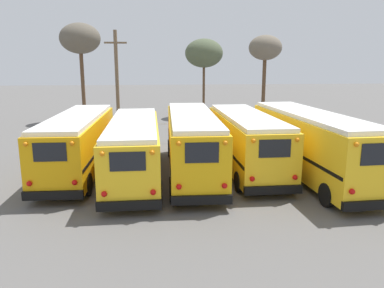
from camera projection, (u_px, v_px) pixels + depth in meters
name	position (u px, v px, depth m)	size (l,w,h in m)	color
ground_plane	(192.00, 173.00, 19.76)	(160.00, 160.00, 0.00)	#5B5956
school_bus_0	(78.00, 142.00, 19.59)	(2.61, 10.12, 3.06)	#E5A00C
school_bus_1	(134.00, 147.00, 18.66)	(2.63, 10.29, 2.94)	yellow
school_bus_2	(192.00, 141.00, 19.23)	(2.67, 10.56, 3.20)	#EAAA0F
school_bus_3	(246.00, 140.00, 20.13)	(2.66, 9.82, 3.04)	yellow
school_bus_4	(310.00, 142.00, 18.94)	(3.00, 11.05, 3.28)	yellow
utility_pole	(117.00, 81.00, 30.49)	(1.80, 0.29, 8.26)	brown
bare_tree_0	(204.00, 53.00, 38.96)	(3.95, 3.95, 8.14)	brown
bare_tree_1	(265.00, 49.00, 40.94)	(3.61, 3.61, 8.66)	brown
bare_tree_2	(80.00, 39.00, 35.49)	(3.83, 3.83, 9.39)	brown
fence_line	(182.00, 129.00, 27.15)	(19.87, 0.06, 1.42)	#939399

